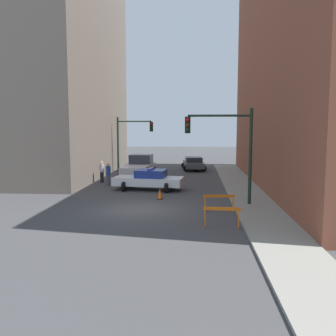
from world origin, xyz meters
The scene contains 13 objects.
ground_plane centered at (0.00, 0.00, 0.00)m, with size 120.00×120.00×0.00m, color #424244.
sidewalk_right centered at (6.20, 0.00, 0.06)m, with size 2.40×44.00×0.12m.
building_corner_left centered at (-12.00, 14.00, 9.30)m, with size 14.00×20.00×18.59m.
traffic_light_near centered at (4.73, 1.31, 3.53)m, with size 3.64×0.35×5.20m.
traffic_light_far centered at (-3.30, 15.98, 3.40)m, with size 3.44×0.35×5.20m.
police_car centered at (-0.22, 6.06, 0.72)m, with size 4.90×2.74×1.52m.
white_truck centered at (-1.83, 12.32, 0.91)m, with size 2.87×5.52×1.90m.
parked_car_near centered at (2.77, 17.96, 0.67)m, with size 2.56×4.46×1.31m.
pedestrian_crossing centered at (-3.43, 7.65, 0.86)m, with size 0.50×0.50×1.66m.
pedestrian_corner centered at (-4.29, 9.19, 0.86)m, with size 0.51×0.51×1.66m.
barrier_front centered at (4.07, -3.25, 0.62)m, with size 1.60×0.24×0.90m.
barrier_mid centered at (4.15, -0.32, 0.62)m, with size 1.60×0.30×0.90m.
traffic_cone centered at (0.82, 2.89, 0.32)m, with size 0.36×0.36×0.66m.
Camera 1 is at (2.90, -19.13, 4.36)m, focal length 40.00 mm.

